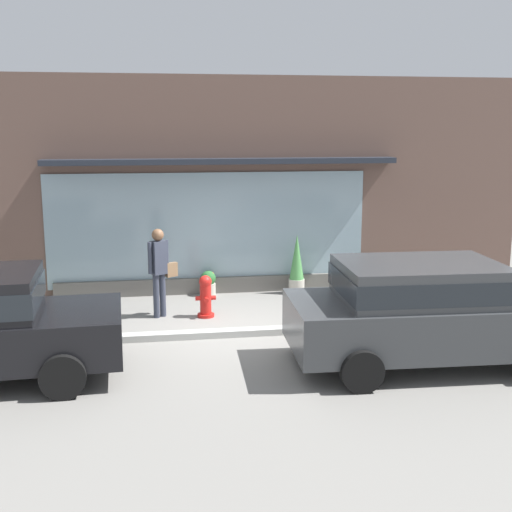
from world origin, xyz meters
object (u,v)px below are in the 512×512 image
potted_plant_near_hydrant (208,283)px  fire_hydrant (206,296)px  potted_plant_trailing_edge (370,273)px  potted_plant_doorstep (27,286)px  pedestrian_with_handbag (160,266)px  parked_car_dark_gray (427,308)px  potted_plant_corner_tall (297,265)px

potted_plant_near_hydrant → fire_hydrant: bearing=-96.7°
potted_plant_trailing_edge → potted_plant_doorstep: bearing=-178.6°
potted_plant_trailing_edge → potted_plant_near_hydrant: 3.70m
fire_hydrant → potted_plant_trailing_edge: bearing=22.0°
pedestrian_with_handbag → parked_car_dark_gray: size_ratio=0.39×
parked_car_dark_gray → potted_plant_near_hydrant: 5.75m
potted_plant_trailing_edge → potted_plant_near_hydrant: bearing=178.4°
potted_plant_doorstep → potted_plant_corner_tall: bearing=1.5°
fire_hydrant → pedestrian_with_handbag: bearing=170.7°
parked_car_dark_gray → potted_plant_near_hydrant: parked_car_dark_gray is taller
fire_hydrant → potted_plant_trailing_edge: size_ratio=0.99×
pedestrian_with_handbag → potted_plant_corner_tall: (3.05, 1.39, -0.38)m
parked_car_dark_gray → potted_plant_doorstep: size_ratio=4.96×
potted_plant_corner_tall → potted_plant_doorstep: 5.80m
fire_hydrant → potted_plant_corner_tall: 2.67m
potted_plant_corner_tall → potted_plant_doorstep: size_ratio=1.49×
pedestrian_with_handbag → potted_plant_trailing_edge: pedestrian_with_handbag is taller
fire_hydrant → potted_plant_trailing_edge: potted_plant_trailing_edge is taller
potted_plant_corner_tall → potted_plant_near_hydrant: 2.01m
parked_car_dark_gray → potted_plant_doorstep: 8.22m
potted_plant_doorstep → pedestrian_with_handbag: bearing=-24.3°
potted_plant_trailing_edge → potted_plant_doorstep: 7.51m
potted_plant_corner_tall → potted_plant_trailing_edge: (1.72, 0.04, -0.25)m
parked_car_dark_gray → potted_plant_corner_tall: parked_car_dark_gray is taller
pedestrian_with_handbag → potted_plant_doorstep: (-2.74, 1.24, -0.59)m
fire_hydrant → potted_plant_doorstep: (-3.62, 1.38, 0.02)m
potted_plant_near_hydrant → potted_plant_trailing_edge: bearing=-1.6°
pedestrian_with_handbag → potted_plant_trailing_edge: size_ratio=2.09×
fire_hydrant → potted_plant_corner_tall: size_ratio=0.62×
potted_plant_corner_tall → potted_plant_trailing_edge: potted_plant_corner_tall is taller
fire_hydrant → pedestrian_with_handbag: pedestrian_with_handbag is taller
parked_car_dark_gray → pedestrian_with_handbag: bearing=142.9°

